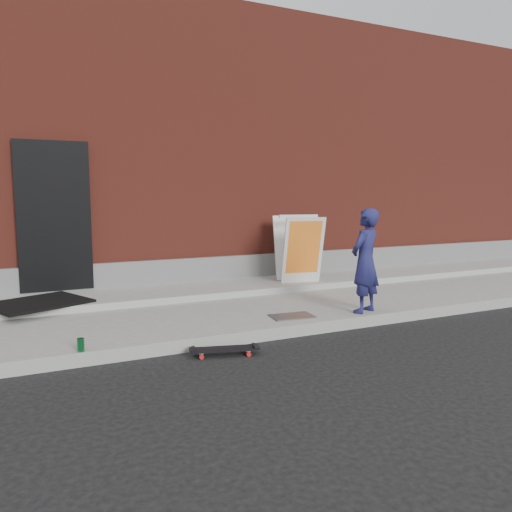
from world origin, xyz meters
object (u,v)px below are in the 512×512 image
skateboard (224,349)px  pizza_sign (299,248)px  child (365,261)px  soda_can (81,345)px

skateboard → pizza_sign: size_ratio=0.66×
pizza_sign → child: bearing=-93.8°
pizza_sign → soda_can: pizza_sign is taller
soda_can → skateboard: bearing=-12.6°
skateboard → soda_can: size_ratio=5.54×
skateboard → pizza_sign: (2.35, 2.46, 0.75)m
skateboard → soda_can: soda_can is taller
soda_can → child: bearing=2.4°
skateboard → soda_can: bearing=167.4°
soda_can → pizza_sign: bearing=29.5°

